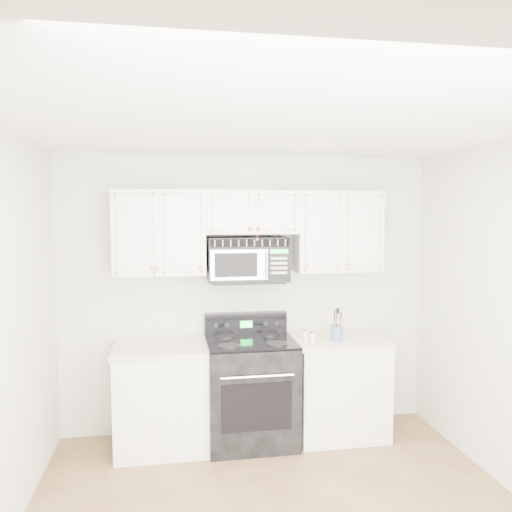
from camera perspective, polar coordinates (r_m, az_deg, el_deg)
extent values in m
cube|color=silver|center=(3.04, 4.21, 14.95)|extent=(3.50, 3.50, 0.01)
cube|color=beige|center=(4.77, -0.90, -4.33)|extent=(3.50, 0.01, 2.60)
cube|color=beige|center=(1.56, 20.93, -25.09)|extent=(3.50, 0.01, 2.60)
cube|color=white|center=(4.64, -10.46, -15.70)|extent=(0.82, 0.63, 0.88)
cube|color=beige|center=(4.50, -10.56, -10.21)|extent=(0.86, 0.65, 0.04)
cube|color=black|center=(4.83, -10.38, -19.86)|extent=(0.82, 0.55, 0.10)
cube|color=white|center=(4.88, 9.35, -14.63)|extent=(0.82, 0.63, 0.88)
cube|color=beige|center=(4.74, 9.43, -9.39)|extent=(0.86, 0.65, 0.04)
cube|color=black|center=(5.06, 9.12, -18.65)|extent=(0.82, 0.55, 0.10)
cube|color=black|center=(4.66, -0.62, -15.24)|extent=(0.78, 0.67, 0.92)
cube|color=black|center=(4.36, 0.10, -16.89)|extent=(0.60, 0.01, 0.41)
cylinder|color=silver|center=(4.24, 0.16, -13.63)|extent=(0.62, 0.02, 0.02)
cube|color=black|center=(4.52, -0.63, -9.71)|extent=(0.78, 0.67, 0.02)
cube|color=black|center=(4.78, -1.18, -7.69)|extent=(0.78, 0.08, 0.21)
cube|color=#0BDE2D|center=(4.74, -1.10, -7.81)|extent=(0.11, 0.00, 0.06)
cube|color=white|center=(4.50, -10.98, 2.63)|extent=(0.80, 0.33, 0.75)
cube|color=white|center=(4.75, 9.24, 2.78)|extent=(0.80, 0.33, 0.75)
cube|color=white|center=(4.55, -0.60, 5.02)|extent=(0.84, 0.33, 0.39)
sphere|color=gold|center=(4.33, -11.24, -1.37)|extent=(0.03, 0.03, 0.03)
sphere|color=gold|center=(4.34, -6.48, -1.30)|extent=(0.03, 0.03, 0.03)
sphere|color=gold|center=(4.49, 5.85, -1.08)|extent=(0.03, 0.03, 0.03)
sphere|color=gold|center=(4.60, 10.18, -0.99)|extent=(0.03, 0.03, 0.03)
sphere|color=gold|center=(4.36, -0.60, 3.24)|extent=(0.03, 0.03, 0.03)
sphere|color=gold|center=(4.37, 0.18, 3.25)|extent=(0.03, 0.03, 0.03)
cylinder|color=red|center=(4.37, 0.15, 2.60)|extent=(0.00, 0.00, 0.10)
sphere|color=gold|center=(4.37, 0.15, 1.89)|extent=(0.03, 0.03, 0.03)
cube|color=black|center=(4.55, -0.99, -0.34)|extent=(0.73, 0.36, 0.40)
cube|color=#ADAA9A|center=(4.36, -0.65, 1.51)|extent=(0.71, 0.01, 0.07)
cube|color=#AEAFC1|center=(4.35, -1.91, -1.02)|extent=(0.51, 0.01, 0.27)
cube|color=black|center=(4.34, -2.29, -1.04)|extent=(0.37, 0.01, 0.21)
cube|color=black|center=(4.41, 2.63, -0.94)|extent=(0.20, 0.01, 0.27)
cube|color=#0BDE2D|center=(4.40, 2.66, 0.53)|extent=(0.16, 0.00, 0.03)
cylinder|color=silver|center=(4.36, 1.27, -1.02)|extent=(0.02, 0.02, 0.23)
cylinder|color=slate|center=(4.60, 9.22, -8.70)|extent=(0.11, 0.11, 0.14)
cylinder|color=#8C6248|center=(4.60, 9.59, -7.82)|extent=(0.01, 0.01, 0.24)
cylinder|color=black|center=(4.60, 8.95, -7.68)|extent=(0.01, 0.01, 0.26)
cylinder|color=#8C6248|center=(4.55, 9.16, -7.70)|extent=(0.01, 0.01, 0.27)
cylinder|color=black|center=(4.60, 9.59, -7.82)|extent=(0.01, 0.01, 0.24)
cylinder|color=#8C6248|center=(4.60, 8.94, -7.68)|extent=(0.01, 0.01, 0.26)
cylinder|color=black|center=(4.55, 9.17, -7.70)|extent=(0.01, 0.01, 0.27)
cylinder|color=#8C6248|center=(4.60, 9.59, -7.82)|extent=(0.01, 0.01, 0.24)
cylinder|color=silver|center=(4.61, 5.65, -8.98)|extent=(0.04, 0.04, 0.08)
cylinder|color=silver|center=(4.60, 5.65, -8.38)|extent=(0.04, 0.04, 0.02)
cylinder|color=silver|center=(4.52, 6.52, -9.26)|extent=(0.04, 0.04, 0.09)
cylinder|color=silver|center=(4.50, 6.53, -8.61)|extent=(0.04, 0.04, 0.02)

